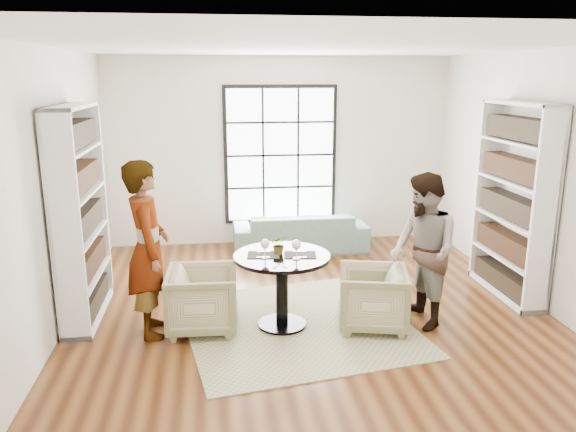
{
  "coord_description": "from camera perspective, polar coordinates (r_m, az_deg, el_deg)",
  "views": [
    {
      "loc": [
        -1.07,
        -5.99,
        2.71
      ],
      "look_at": [
        -0.22,
        0.4,
        1.08
      ],
      "focal_mm": 35.0,
      "sensor_mm": 36.0,
      "label": 1
    }
  ],
  "objects": [
    {
      "name": "ground",
      "position": [
        6.66,
        2.37,
        -9.84
      ],
      "size": [
        6.0,
        6.0,
        0.0
      ],
      "primitive_type": "plane",
      "color": "brown"
    },
    {
      "name": "room_shell",
      "position": [
        6.77,
        1.68,
        1.8
      ],
      "size": [
        6.0,
        6.01,
        6.0
      ],
      "color": "silver",
      "rests_on": "ground"
    },
    {
      "name": "rug",
      "position": [
        6.37,
        0.92,
        -10.92
      ],
      "size": [
        2.76,
        2.76,
        0.01
      ],
      "primitive_type": "cube",
      "rotation": [
        0.0,
        0.0,
        0.17
      ],
      "color": "tan",
      "rests_on": "ground"
    },
    {
      "name": "pedestal_table",
      "position": [
        6.11,
        -0.62,
        -6.02
      ],
      "size": [
        1.04,
        1.04,
        0.83
      ],
      "rotation": [
        0.0,
        0.0,
        -0.12
      ],
      "color": "black",
      "rests_on": "ground"
    },
    {
      "name": "sofa",
      "position": [
        8.87,
        1.24,
        -1.56
      ],
      "size": [
        2.08,
        0.82,
        0.61
      ],
      "primitive_type": "imported",
      "rotation": [
        0.0,
        0.0,
        3.14
      ],
      "color": "slate",
      "rests_on": "ground"
    },
    {
      "name": "armchair_left",
      "position": [
        6.2,
        -8.63,
        -8.39
      ],
      "size": [
        0.79,
        0.77,
        0.69
      ],
      "primitive_type": "imported",
      "rotation": [
        0.0,
        0.0,
        1.53
      ],
      "color": "#C0BA89",
      "rests_on": "ground"
    },
    {
      "name": "armchair_right",
      "position": [
        6.26,
        8.56,
        -8.25
      ],
      "size": [
        0.88,
        0.87,
        0.67
      ],
      "primitive_type": "imported",
      "rotation": [
        0.0,
        0.0,
        -1.8
      ],
      "color": "#C1B28A",
      "rests_on": "ground"
    },
    {
      "name": "person_left",
      "position": [
        6.04,
        -14.06,
        -3.28
      ],
      "size": [
        0.54,
        0.74,
        1.88
      ],
      "primitive_type": "imported",
      "rotation": [
        0.0,
        0.0,
        1.72
      ],
      "color": "gray",
      "rests_on": "ground"
    },
    {
      "name": "person_right",
      "position": [
        6.26,
        13.59,
        -3.49
      ],
      "size": [
        0.74,
        0.9,
        1.7
      ],
      "primitive_type": "imported",
      "rotation": [
        0.0,
        0.0,
        -1.45
      ],
      "color": "gray",
      "rests_on": "ground"
    },
    {
      "name": "placemat_left",
      "position": [
        6.02,
        -2.51,
        -3.97
      ],
      "size": [
        0.37,
        0.3,
        0.01
      ],
      "primitive_type": "cube",
      "rotation": [
        0.0,
        0.0,
        -0.12
      ],
      "color": "#262521",
      "rests_on": "pedestal_table"
    },
    {
      "name": "placemat_right",
      "position": [
        6.02,
        1.23,
        -3.97
      ],
      "size": [
        0.37,
        0.3,
        0.01
      ],
      "primitive_type": "cube",
      "rotation": [
        0.0,
        0.0,
        -0.12
      ],
      "color": "#262521",
      "rests_on": "pedestal_table"
    },
    {
      "name": "cutlery_left",
      "position": [
        6.02,
        -2.51,
        -3.9
      ],
      "size": [
        0.17,
        0.24,
        0.01
      ],
      "primitive_type": null,
      "rotation": [
        0.0,
        0.0,
        -0.12
      ],
      "color": "#BABBBF",
      "rests_on": "placemat_left"
    },
    {
      "name": "cutlery_right",
      "position": [
        6.02,
        1.23,
        -3.9
      ],
      "size": [
        0.17,
        0.24,
        0.01
      ],
      "primitive_type": null,
      "rotation": [
        0.0,
        0.0,
        -0.12
      ],
      "color": "#BABBBF",
      "rests_on": "placemat_right"
    },
    {
      "name": "wine_glass_left",
      "position": [
        5.89,
        -2.35,
        -2.9
      ],
      "size": [
        0.09,
        0.09,
        0.21
      ],
      "color": "silver",
      "rests_on": "pedestal_table"
    },
    {
      "name": "wine_glass_right",
      "position": [
        5.85,
        0.85,
        -2.99
      ],
      "size": [
        0.1,
        0.1,
        0.21
      ],
      "color": "silver",
      "rests_on": "pedestal_table"
    },
    {
      "name": "flower_centerpiece",
      "position": [
        6.04,
        -0.9,
        -2.92
      ],
      "size": [
        0.2,
        0.18,
        0.21
      ],
      "primitive_type": "imported",
      "rotation": [
        0.0,
        0.0,
        -0.1
      ],
      "color": "gray",
      "rests_on": "pedestal_table"
    }
  ]
}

